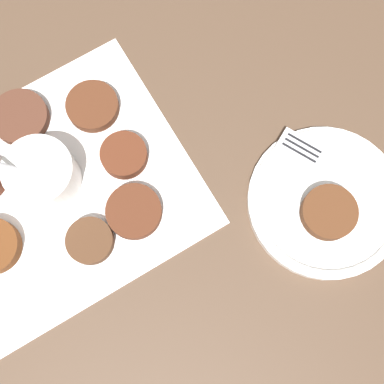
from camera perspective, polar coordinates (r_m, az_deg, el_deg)
The scene contains 11 objects.
ground_plane at distance 0.70m, azimuth -16.04°, elevation 1.43°, with size 4.00×4.00×0.00m, color #4C3828.
napkin at distance 0.69m, azimuth -13.81°, elevation 0.42°, with size 0.36×0.34×0.00m.
sauce_bowl at distance 0.67m, azimuth -15.67°, elevation 1.72°, with size 0.09×0.08×0.10m.
fritter_0 at distance 0.70m, azimuth -10.56°, elevation 8.97°, with size 0.07×0.07×0.02m.
fritter_2 at distance 0.66m, azimuth -11.14°, elevation -5.41°, with size 0.06×0.06×0.02m.
fritter_4 at distance 0.66m, azimuth -6.21°, elevation -2.09°, with size 0.07×0.07×0.02m.
fritter_5 at distance 0.67m, azimuth -7.26°, elevation 3.91°, with size 0.06×0.06×0.02m.
fritter_6 at distance 0.72m, azimuth -17.88°, elevation 7.60°, with size 0.07×0.07×0.01m.
serving_plate at distance 0.68m, azimuth 14.06°, elevation -0.97°, with size 0.19×0.19×0.02m.
fritter_on_plate at distance 0.65m, azimuth 14.40°, elevation -2.14°, with size 0.07×0.07×0.02m.
fork at distance 0.68m, azimuth 13.82°, elevation 3.26°, with size 0.07×0.15×0.00m.
Camera 1 is at (-0.03, 0.26, 0.65)m, focal length 50.00 mm.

